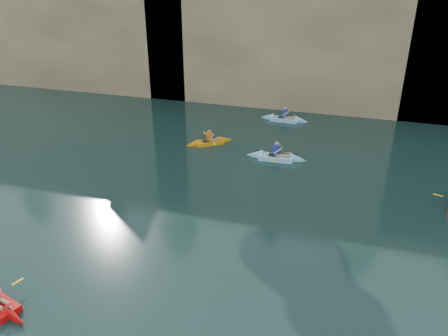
% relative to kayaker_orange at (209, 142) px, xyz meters
% --- Properties ---
extents(ground, '(160.00, 160.00, 0.00)m').
position_rel_kayaker_orange_xyz_m(ground, '(2.14, -13.35, -0.14)').
color(ground, black).
rests_on(ground, ground).
extents(cliff, '(70.00, 16.00, 12.00)m').
position_rel_kayaker_orange_xyz_m(cliff, '(2.14, 16.65, 5.86)').
color(cliff, tan).
rests_on(cliff, ground).
extents(cliff_slab_west, '(26.00, 2.40, 10.56)m').
position_rel_kayaker_orange_xyz_m(cliff_slab_west, '(-17.86, 9.25, 5.14)').
color(cliff_slab_west, tan).
rests_on(cliff_slab_west, ground).
extents(cliff_slab_center, '(24.00, 2.40, 11.40)m').
position_rel_kayaker_orange_xyz_m(cliff_slab_center, '(4.14, 9.25, 5.56)').
color(cliff_slab_center, tan).
rests_on(cliff_slab_center, ground).
extents(sea_cave_west, '(4.50, 1.00, 4.00)m').
position_rel_kayaker_orange_xyz_m(sea_cave_west, '(-15.86, 8.60, 1.86)').
color(sea_cave_west, black).
rests_on(sea_cave_west, ground).
extents(sea_cave_center, '(3.50, 1.00, 3.20)m').
position_rel_kayaker_orange_xyz_m(sea_cave_center, '(-1.86, 8.60, 1.46)').
color(sea_cave_center, black).
rests_on(sea_cave_center, ground).
extents(sea_cave_east, '(5.00, 1.00, 4.50)m').
position_rel_kayaker_orange_xyz_m(sea_cave_east, '(12.14, 8.60, 2.11)').
color(sea_cave_east, black).
rests_on(sea_cave_east, ground).
extents(kayaker_orange, '(2.80, 2.40, 1.14)m').
position_rel_kayaker_orange_xyz_m(kayaker_orange, '(0.00, 0.00, 0.00)').
color(kayaker_orange, orange).
rests_on(kayaker_orange, ground).
extents(kayaker_ltblue_near, '(3.43, 2.62, 1.34)m').
position_rel_kayaker_orange_xyz_m(kayaker_ltblue_near, '(4.35, -1.09, 0.02)').
color(kayaker_ltblue_near, '#90DCF2').
rests_on(kayaker_ltblue_near, ground).
extents(kayaker_ltblue_mid, '(3.36, 2.50, 1.28)m').
position_rel_kayaker_orange_xyz_m(kayaker_ltblue_mid, '(3.60, 5.65, 0.02)').
color(kayaker_ltblue_mid, '#8ECEEE').
rests_on(kayaker_ltblue_mid, ground).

